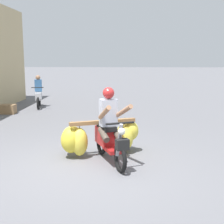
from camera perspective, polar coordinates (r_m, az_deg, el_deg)
name	(u,v)px	position (r m, az deg, el deg)	size (l,w,h in m)	color
ground_plane	(87,169)	(6.31, -4.48, -10.33)	(120.00, 120.00, 0.00)	slate
motorbike_main_loaded	(101,135)	(6.89, -1.95, -4.22)	(1.84, 1.95, 1.58)	black
motorbike_distant_ahead_left	(39,94)	(14.07, -13.20, 3.15)	(0.59, 1.60, 1.40)	black
produce_crate	(8,109)	(12.82, -18.36, 0.50)	(0.56, 0.40, 0.36)	olive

